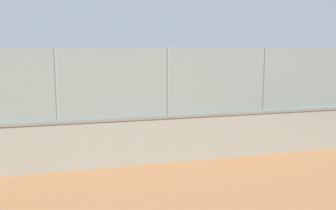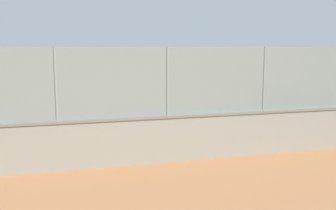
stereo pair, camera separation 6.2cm
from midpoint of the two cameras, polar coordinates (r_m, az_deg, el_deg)
The scene contains 7 objects.
ground_plane at distance 22.26m, azimuth -1.11°, elevation -0.34°, with size 260.00×260.00×0.00m, color #A36B42.
perimeter_wall at distance 13.11m, azimuth 13.11°, elevation -3.70°, with size 31.92×0.75×1.40m.
fence_panel_on_wall at distance 12.86m, azimuth 13.36°, elevation 3.64°, with size 31.35×0.47×1.97m.
player_foreground_swinging at distance 22.56m, azimuth -2.49°, elevation 2.23°, with size 0.75×1.27×1.62m.
player_near_wall_returning at distance 14.43m, azimuth -8.89°, elevation -1.55°, with size 0.74×0.96×1.60m.
sports_ball at distance 21.52m, azimuth 0.33°, elevation -0.37°, with size 0.20×0.20×0.20m, color white.
spare_ball_by_wall at distance 13.89m, azimuth 3.84°, elevation -5.53°, with size 0.13×0.13×0.13m, color white.
Camera 1 is at (6.02, 21.15, 3.44)m, focal length 42.87 mm.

